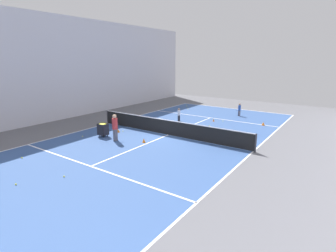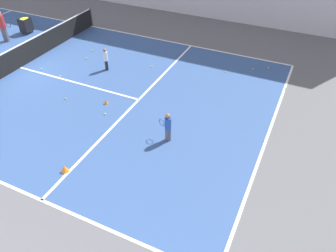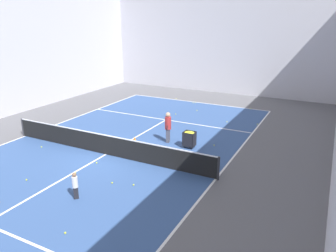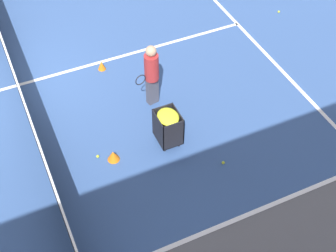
{
  "view_description": "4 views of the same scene",
  "coord_description": "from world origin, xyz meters",
  "px_view_note": "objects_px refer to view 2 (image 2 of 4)",
  "views": [
    {
      "loc": [
        -9.85,
        14.19,
        5.08
      ],
      "look_at": [
        0.0,
        0.0,
        0.64
      ],
      "focal_mm": 28.0,
      "sensor_mm": 36.0,
      "label": 1
    },
    {
      "loc": [
        -9.85,
        -12.59,
        7.68
      ],
      "look_at": [
        -1.82,
        -8.81,
        0.64
      ],
      "focal_mm": 35.0,
      "sensor_mm": 36.0,
      "label": 2
    },
    {
      "loc": [
        9.8,
        -12.13,
        6.62
      ],
      "look_at": [
        2.02,
        2.97,
        0.95
      ],
      "focal_mm": 35.0,
      "sensor_mm": 36.0,
      "label": 3
    },
    {
      "loc": [
        9.85,
        -0.18,
        8.18
      ],
      "look_at": [
        3.39,
        2.77,
        0.54
      ],
      "focal_mm": 50.0,
      "sensor_mm": 36.0,
      "label": 4
    }
  ],
  "objects_px": {
    "tennis_net": "(17,57)",
    "ball_cart": "(25,22)",
    "player_near_baseline": "(168,125)",
    "training_cone_0": "(106,101)",
    "coach_at_net": "(2,24)",
    "child_midcourt": "(106,58)"
  },
  "relations": [
    {
      "from": "tennis_net",
      "to": "ball_cart",
      "type": "height_order",
      "value": "tennis_net"
    },
    {
      "from": "player_near_baseline",
      "to": "training_cone_0",
      "type": "relative_size",
      "value": 5.51
    },
    {
      "from": "player_near_baseline",
      "to": "ball_cart",
      "type": "distance_m",
      "value": 12.68
    },
    {
      "from": "tennis_net",
      "to": "coach_at_net",
      "type": "xyz_separation_m",
      "value": [
        2.02,
        2.97,
        0.43
      ]
    },
    {
      "from": "training_cone_0",
      "to": "player_near_baseline",
      "type": "bearing_deg",
      "value": -106.81
    },
    {
      "from": "coach_at_net",
      "to": "ball_cart",
      "type": "xyz_separation_m",
      "value": [
        1.37,
        -0.2,
        -0.35
      ]
    },
    {
      "from": "coach_at_net",
      "to": "child_midcourt",
      "type": "height_order",
      "value": "coach_at_net"
    },
    {
      "from": "child_midcourt",
      "to": "training_cone_0",
      "type": "relative_size",
      "value": 5.21
    },
    {
      "from": "child_midcourt",
      "to": "ball_cart",
      "type": "relative_size",
      "value": 1.2
    },
    {
      "from": "player_near_baseline",
      "to": "training_cone_0",
      "type": "xyz_separation_m",
      "value": [
        0.99,
        3.28,
        -0.56
      ]
    },
    {
      "from": "coach_at_net",
      "to": "tennis_net",
      "type": "bearing_deg",
      "value": -46.02
    },
    {
      "from": "tennis_net",
      "to": "child_midcourt",
      "type": "distance_m",
      "value": 4.26
    },
    {
      "from": "child_midcourt",
      "to": "training_cone_0",
      "type": "bearing_deg",
      "value": 162.46
    },
    {
      "from": "player_near_baseline",
      "to": "coach_at_net",
      "type": "xyz_separation_m",
      "value": [
        3.83,
        11.77,
        0.32
      ]
    },
    {
      "from": "ball_cart",
      "to": "training_cone_0",
      "type": "height_order",
      "value": "ball_cart"
    },
    {
      "from": "coach_at_net",
      "to": "child_midcourt",
      "type": "distance_m",
      "value": 6.93
    },
    {
      "from": "tennis_net",
      "to": "player_near_baseline",
      "type": "xyz_separation_m",
      "value": [
        -1.81,
        -8.8,
        0.11
      ]
    },
    {
      "from": "player_near_baseline",
      "to": "coach_at_net",
      "type": "bearing_deg",
      "value": 8.63
    },
    {
      "from": "child_midcourt",
      "to": "coach_at_net",
      "type": "bearing_deg",
      "value": 36.34
    },
    {
      "from": "child_midcourt",
      "to": "training_cone_0",
      "type": "distance_m",
      "value": 2.96
    },
    {
      "from": "player_near_baseline",
      "to": "ball_cart",
      "type": "xyz_separation_m",
      "value": [
        5.2,
        11.57,
        -0.02
      ]
    },
    {
      "from": "tennis_net",
      "to": "child_midcourt",
      "type": "relative_size",
      "value": 10.93
    }
  ]
}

